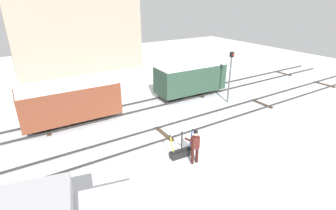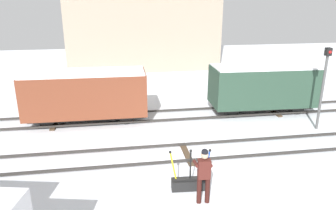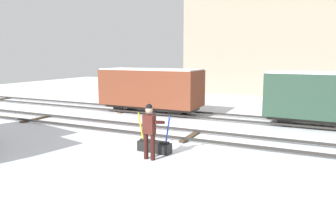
# 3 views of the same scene
# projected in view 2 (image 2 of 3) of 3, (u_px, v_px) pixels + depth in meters

# --- Properties ---
(ground_plane) EXTENTS (60.00, 60.00, 0.00)m
(ground_plane) POSITION_uv_depth(u_px,v_px,m) (187.00, 155.00, 13.17)
(ground_plane) COLOR silver
(track_main_line) EXTENTS (44.00, 1.94, 0.18)m
(track_main_line) POSITION_uv_depth(u_px,v_px,m) (187.00, 152.00, 13.14)
(track_main_line) COLOR #2D2B28
(track_main_line) RESTS_ON ground_plane
(track_siding_near) EXTENTS (44.00, 1.94, 0.18)m
(track_siding_near) POSITION_uv_depth(u_px,v_px,m) (169.00, 115.00, 17.26)
(track_siding_near) COLOR #2D2B28
(track_siding_near) RESTS_ON ground_plane
(switch_lever_frame) EXTENTS (1.38, 0.45, 1.45)m
(switch_lever_frame) POSITION_uv_depth(u_px,v_px,m) (190.00, 182.00, 10.74)
(switch_lever_frame) COLOR black
(switch_lever_frame) RESTS_ON ground_plane
(rail_worker) EXTENTS (0.57, 0.73, 1.84)m
(rail_worker) POSITION_uv_depth(u_px,v_px,m) (204.00, 172.00, 9.81)
(rail_worker) COLOR #351511
(rail_worker) RESTS_ON ground_plane
(signal_post) EXTENTS (0.24, 0.32, 3.93)m
(signal_post) POSITION_uv_depth(u_px,v_px,m) (324.00, 81.00, 15.02)
(signal_post) COLOR #4C4C4C
(signal_post) RESTS_ON ground_plane
(freight_car_far_end) EXTENTS (5.97, 2.38, 2.62)m
(freight_car_far_end) POSITION_uv_depth(u_px,v_px,m) (86.00, 94.00, 16.19)
(freight_car_far_end) COLOR #2D2B28
(freight_car_far_end) RESTS_ON ground_plane
(freight_car_mid_siding) EXTENTS (5.70, 2.42, 2.61)m
(freight_car_mid_siding) POSITION_uv_depth(u_px,v_px,m) (263.00, 86.00, 17.60)
(freight_car_mid_siding) COLOR #2D2B28
(freight_car_mid_siding) RESTS_ON ground_plane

